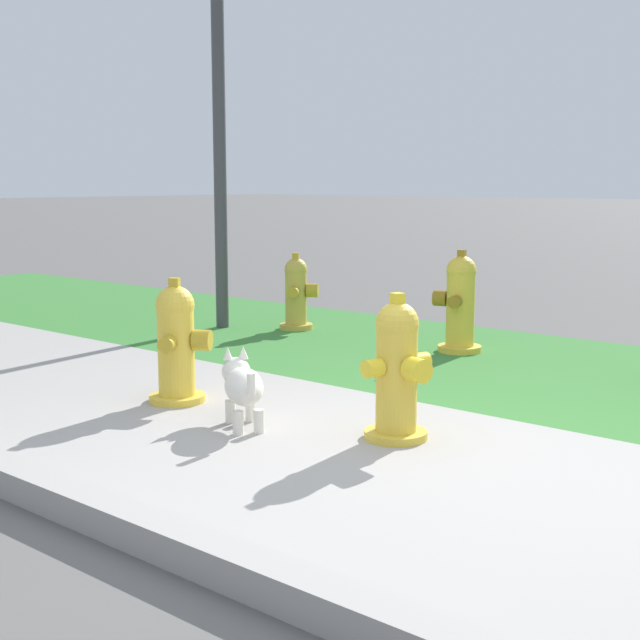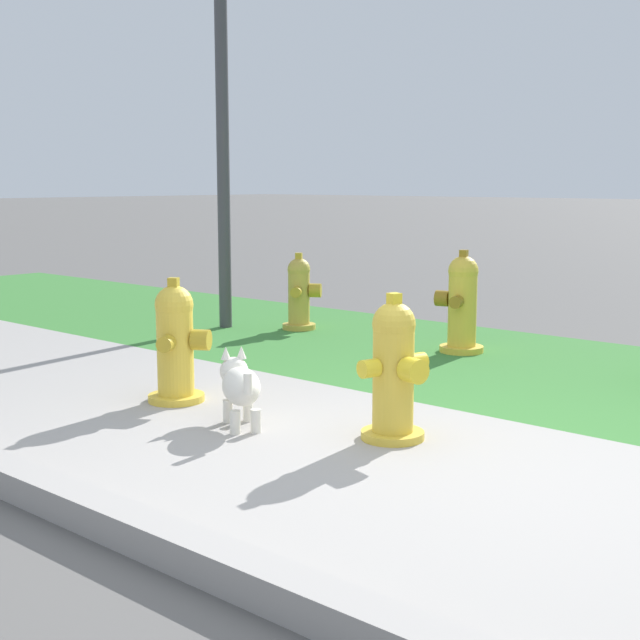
% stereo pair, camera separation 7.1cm
% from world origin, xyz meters
% --- Properties ---
extents(ground_plane, '(120.00, 120.00, 0.00)m').
position_xyz_m(ground_plane, '(0.00, 0.00, 0.00)').
color(ground_plane, '#5B5956').
extents(sidewalk_pavement, '(18.00, 2.24, 0.01)m').
position_xyz_m(sidewalk_pavement, '(0.00, 0.00, 0.01)').
color(sidewalk_pavement, '#9E9993').
rests_on(sidewalk_pavement, ground).
extents(grass_verge, '(18.00, 2.62, 0.01)m').
position_xyz_m(grass_verge, '(0.00, 2.43, 0.00)').
color(grass_verge, '#387A33').
rests_on(grass_verge, ground).
extents(street_curb, '(18.00, 0.16, 0.12)m').
position_xyz_m(street_curb, '(0.00, -1.20, 0.06)').
color(street_curb, '#9E9993').
rests_on(street_curb, ground).
extents(fire_hydrant_across_street, '(0.38, 0.40, 0.77)m').
position_xyz_m(fire_hydrant_across_street, '(-1.36, 2.64, 0.37)').
color(fire_hydrant_across_street, gold).
rests_on(fire_hydrant_across_street, ground).
extents(fire_hydrant_far_end, '(0.37, 0.38, 0.73)m').
position_xyz_m(fire_hydrant_far_end, '(-1.77, 0.23, 0.35)').
color(fire_hydrant_far_end, gold).
rests_on(fire_hydrant_far_end, ground).
extents(fire_hydrant_by_grass_verge, '(0.37, 0.39, 0.74)m').
position_xyz_m(fire_hydrant_by_grass_verge, '(-0.36, 0.44, 0.35)').
color(fire_hydrant_by_grass_verge, gold).
rests_on(fire_hydrant_by_grass_verge, ground).
extents(fire_hydrant_near_corner, '(0.34, 0.36, 0.67)m').
position_xyz_m(fire_hydrant_near_corner, '(-2.98, 2.60, 0.32)').
color(fire_hydrant_near_corner, gold).
rests_on(fire_hydrant_near_corner, ground).
extents(small_white_dog, '(0.46, 0.38, 0.40)m').
position_xyz_m(small_white_dog, '(-1.11, 0.11, 0.23)').
color(small_white_dog, silver).
rests_on(small_white_dog, ground).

